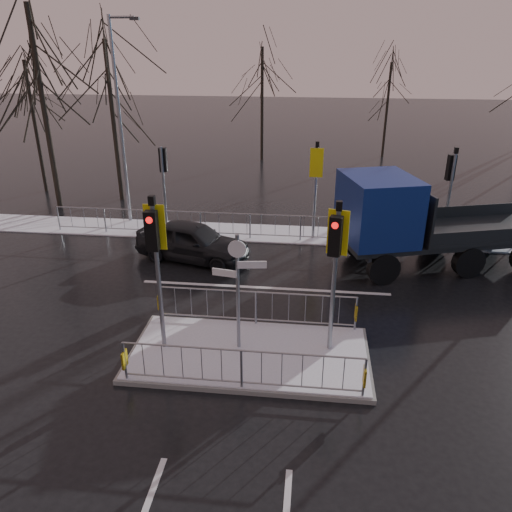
# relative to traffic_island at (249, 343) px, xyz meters

# --- Properties ---
(ground) EXTENTS (120.00, 120.00, 0.00)m
(ground) POSITION_rel_traffic_island_xyz_m (0.01, -0.01, -0.39)
(ground) COLOR black
(ground) RESTS_ON ground
(snow_verge) EXTENTS (30.00, 2.00, 0.04)m
(snow_verge) POSITION_rel_traffic_island_xyz_m (0.01, 8.59, -0.37)
(snow_verge) COLOR white
(snow_verge) RESTS_ON ground
(lane_markings) EXTENTS (8.00, 11.38, 0.01)m
(lane_markings) POSITION_rel_traffic_island_xyz_m (0.01, -0.34, -0.39)
(lane_markings) COLOR silver
(lane_markings) RESTS_ON ground
(traffic_island) EXTENTS (6.00, 3.04, 4.15)m
(traffic_island) POSITION_rel_traffic_island_xyz_m (0.00, 0.00, 0.00)
(traffic_island) COLOR slate
(traffic_island) RESTS_ON ground
(far_kerb_fixtures) EXTENTS (18.00, 0.65, 3.83)m
(far_kerb_fixtures) POSITION_rel_traffic_island_xyz_m (0.31, 8.08, 0.63)
(far_kerb_fixtures) COLOR gray
(far_kerb_fixtures) RESTS_ON ground
(car_far_lane) EXTENTS (4.42, 2.67, 1.41)m
(car_far_lane) POSITION_rel_traffic_island_xyz_m (-2.78, 5.75, 0.31)
(car_far_lane) COLOR black
(car_far_lane) RESTS_ON ground
(flatbed_truck) EXTENTS (7.53, 4.49, 3.29)m
(flatbed_truck) POSITION_rel_traffic_island_xyz_m (4.56, 5.96, 1.36)
(flatbed_truck) COLOR black
(flatbed_truck) RESTS_ON ground
(tree_near_a) EXTENTS (4.75, 4.75, 8.97)m
(tree_near_a) POSITION_rel_traffic_island_xyz_m (-10.49, 10.99, 5.72)
(tree_near_a) COLOR black
(tree_near_a) RESTS_ON ground
(tree_near_b) EXTENTS (4.00, 4.00, 7.55)m
(tree_near_b) POSITION_rel_traffic_island_xyz_m (-7.99, 12.49, 4.76)
(tree_near_b) COLOR black
(tree_near_b) RESTS_ON ground
(tree_near_c) EXTENTS (3.50, 3.50, 6.61)m
(tree_near_c) POSITION_rel_traffic_island_xyz_m (-12.49, 13.49, 4.11)
(tree_near_c) COLOR black
(tree_near_c) RESTS_ON ground
(tree_far_a) EXTENTS (3.75, 3.75, 7.08)m
(tree_far_a) POSITION_rel_traffic_island_xyz_m (-1.99, 21.99, 4.43)
(tree_far_a) COLOR black
(tree_far_a) RESTS_ON ground
(tree_far_b) EXTENTS (3.25, 3.25, 6.14)m
(tree_far_b) POSITION_rel_traffic_island_xyz_m (6.01, 23.99, 3.79)
(tree_far_b) COLOR black
(tree_far_b) RESTS_ON ground
(street_lamp_left) EXTENTS (1.25, 0.18, 8.20)m
(street_lamp_left) POSITION_rel_traffic_island_xyz_m (-6.42, 9.49, 4.10)
(street_lamp_left) COLOR gray
(street_lamp_left) RESTS_ON ground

